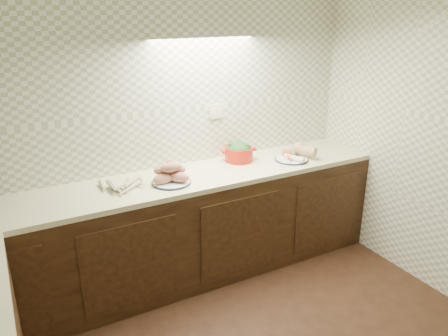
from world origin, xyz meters
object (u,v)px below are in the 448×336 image
parsnip_pile (121,184)px  sweet_potato_plate (171,175)px  onion_bowl (171,169)px  dutch_oven (239,152)px  veg_plate (295,153)px

parsnip_pile → sweet_potato_plate: 0.37m
parsnip_pile → onion_bowl: onion_bowl is taller
parsnip_pile → onion_bowl: size_ratio=2.48×
dutch_oven → veg_plate: bearing=-7.9°
dutch_oven → veg_plate: dutch_oven is taller
dutch_oven → veg_plate: (0.47, -0.18, -0.03)m
sweet_potato_plate → veg_plate: sweet_potato_plate is taller
parsnip_pile → sweet_potato_plate: sweet_potato_plate is taller
parsnip_pile → sweet_potato_plate: (0.36, -0.08, 0.03)m
onion_bowl → dutch_oven: (0.64, 0.01, 0.04)m
onion_bowl → dutch_oven: size_ratio=0.48×
sweet_potato_plate → dutch_oven: sweet_potato_plate is taller
dutch_oven → sweet_potato_plate: bearing=-151.9°
sweet_potato_plate → dutch_oven: (0.71, 0.19, 0.02)m
parsnip_pile → dutch_oven: bearing=5.9°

